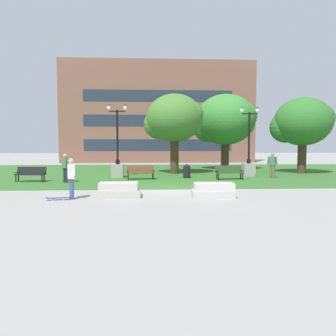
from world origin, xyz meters
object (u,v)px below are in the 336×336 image
at_px(park_bench_near_left, 31,173).
at_px(concrete_block_center, 119,190).
at_px(concrete_block_left, 213,191).
at_px(park_bench_far_left, 140,171).
at_px(lamp_post_right, 118,163).
at_px(trash_bin, 187,171).
at_px(person_skateboarder, 71,176).
at_px(park_bench_near_right, 229,171).
at_px(lamp_post_center, 249,162).
at_px(person_bystander_far_lawn, 65,166).
at_px(skateboard, 59,198).
at_px(person_bystander_near_lawn, 272,164).

bearing_deg(park_bench_near_left, concrete_block_center, -45.47).
distance_m(concrete_block_left, park_bench_far_left, 8.13).
relative_size(lamp_post_right, trash_bin, 5.23).
height_order(person_skateboarder, park_bench_near_right, person_skateboarder).
height_order(lamp_post_center, person_bystander_far_lawn, lamp_post_center).
bearing_deg(concrete_block_center, person_bystander_far_lawn, 124.17).
relative_size(lamp_post_center, trash_bin, 5.15).
height_order(skateboard, person_bystander_far_lawn, person_bystander_far_lawn).
bearing_deg(person_skateboarder, lamp_post_center, 42.15).
height_order(park_bench_near_right, park_bench_far_left, same).
height_order(concrete_block_left, park_bench_far_left, park_bench_far_left).
relative_size(park_bench_near_left, person_bystander_near_lawn, 1.08).
bearing_deg(lamp_post_right, concrete_block_left, -60.65).
relative_size(concrete_block_left, park_bench_near_left, 0.98).
xyz_separation_m(person_skateboarder, person_bystander_far_lawn, (-1.76, 5.89, 0.02)).
height_order(skateboard, park_bench_near_left, park_bench_near_left).
bearing_deg(park_bench_far_left, person_bystander_far_lawn, -160.61).
bearing_deg(lamp_post_right, person_bystander_far_lawn, -132.81).
xyz_separation_m(person_skateboarder, person_bystander_near_lawn, (11.48, 7.79, 0.02)).
bearing_deg(person_bystander_near_lawn, concrete_block_left, -125.26).
distance_m(concrete_block_center, lamp_post_right, 8.55).
bearing_deg(lamp_post_center, park_bench_near_left, -168.61).
xyz_separation_m(park_bench_far_left, person_bystander_near_lawn, (8.84, 0.36, 0.44)).
distance_m(skateboard, person_bystander_near_lawn, 14.42).
height_order(park_bench_far_left, lamp_post_right, lamp_post_right).
bearing_deg(concrete_block_center, park_bench_near_right, 46.09).
height_order(lamp_post_right, trash_bin, lamp_post_right).
relative_size(trash_bin, person_bystander_near_lawn, 0.56).
xyz_separation_m(concrete_block_center, concrete_block_left, (4.06, -0.38, 0.00)).
xyz_separation_m(park_bench_near_left, trash_bin, (9.74, 1.69, -0.04)).
distance_m(concrete_block_left, park_bench_near_right, 7.46).
xyz_separation_m(concrete_block_center, skateboard, (-2.44, -0.62, -0.22)).
xyz_separation_m(park_bench_far_left, lamp_post_center, (7.69, 1.92, 0.49)).
height_order(person_skateboarder, lamp_post_right, lamp_post_right).
bearing_deg(concrete_block_left, trash_bin, 91.88).
height_order(concrete_block_center, skateboard, concrete_block_center).
bearing_deg(person_skateboarder, concrete_block_center, 12.25).
distance_m(person_skateboarder, person_bystander_far_lawn, 6.15).
xyz_separation_m(concrete_block_center, lamp_post_right, (-0.92, 8.47, 0.73)).
height_order(person_skateboarder, person_bystander_far_lawn, person_bystander_far_lawn).
bearing_deg(park_bench_far_left, trash_bin, 13.06).
relative_size(person_skateboarder, skateboard, 1.65).
distance_m(park_bench_near_left, trash_bin, 9.88).
xyz_separation_m(park_bench_near_right, park_bench_far_left, (-5.75, 0.33, 0.00)).
relative_size(park_bench_near_right, lamp_post_right, 0.37).
bearing_deg(lamp_post_center, park_bench_near_right, -130.96).
distance_m(person_skateboarder, park_bench_far_left, 7.90).
bearing_deg(person_bystander_far_lawn, lamp_post_center, 15.99).
bearing_deg(park_bench_far_left, park_bench_near_left, -171.68).
bearing_deg(person_skateboarder, trash_bin, 54.88).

